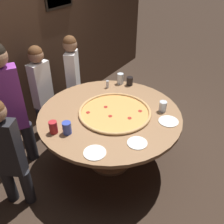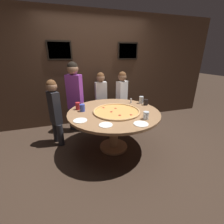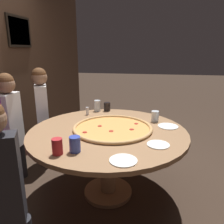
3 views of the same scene
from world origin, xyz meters
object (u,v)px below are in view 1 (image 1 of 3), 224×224
(diner_side_right, at_px, (73,75))
(drink_cup_far_left, at_px, (53,127))
(white_plate_left_side, at_px, (137,143))
(drink_cup_near_right, at_px, (130,81))
(dining_table, at_px, (110,123))
(condiment_shaker, at_px, (107,84))
(drink_cup_by_shaker, at_px, (120,79))
(white_plate_right_side, at_px, (95,153))
(drink_cup_centre_back, at_px, (67,128))
(white_plate_near_front, at_px, (168,121))
(diner_side_left, at_px, (8,102))
(diner_far_left, at_px, (41,87))
(diner_centre_back, at_px, (7,150))
(giant_pizza, at_px, (115,112))
(drink_cup_front_edge, at_px, (163,106))

(diner_side_right, bearing_deg, drink_cup_far_left, 3.98)
(white_plate_left_side, bearing_deg, drink_cup_near_right, 33.14)
(drink_cup_near_right, bearing_deg, dining_table, -168.28)
(dining_table, bearing_deg, condiment_shaker, 36.17)
(drink_cup_by_shaker, relative_size, diner_side_right, 0.11)
(white_plate_right_side, bearing_deg, drink_cup_centre_back, 78.18)
(diner_side_right, bearing_deg, drink_cup_near_right, 73.98)
(drink_cup_near_right, bearing_deg, condiment_shaker, 137.07)
(drink_cup_far_left, xyz_separation_m, drink_cup_by_shaker, (1.25, -0.01, 0.01))
(drink_cup_far_left, distance_m, white_plate_near_front, 1.19)
(dining_table, xyz_separation_m, drink_cup_centre_back, (-0.52, 0.16, 0.19))
(drink_cup_near_right, height_order, white_plate_near_front, drink_cup_near_right)
(white_plate_right_side, relative_size, white_plate_near_front, 0.98)
(diner_side_right, relative_size, diner_side_left, 0.85)
(white_plate_near_front, bearing_deg, dining_table, 108.84)
(white_plate_near_front, distance_m, diner_side_left, 1.74)
(white_plate_left_side, relative_size, diner_side_right, 0.15)
(white_plate_right_side, xyz_separation_m, diner_far_left, (0.64, 1.34, -0.01))
(drink_cup_near_right, distance_m, drink_cup_centre_back, 1.22)
(white_plate_near_front, xyz_separation_m, diner_far_left, (-0.17, 1.71, -0.01))
(drink_cup_by_shaker, bearing_deg, drink_cup_near_right, -75.84)
(drink_cup_by_shaker, relative_size, white_plate_left_side, 0.74)
(diner_centre_back, bearing_deg, drink_cup_near_right, -127.61)
(diner_side_right, distance_m, diner_side_left, 1.11)
(drink_cup_by_shaker, height_order, drink_cup_centre_back, drink_cup_by_shaker)
(giant_pizza, bearing_deg, drink_cup_front_edge, -52.71)
(drink_cup_far_left, distance_m, drink_cup_near_right, 1.29)
(white_plate_right_side, distance_m, diner_side_left, 1.18)
(drink_cup_near_right, height_order, diner_far_left, diner_far_left)
(drink_cup_near_right, xyz_separation_m, condiment_shaker, (-0.22, 0.21, -0.01))
(drink_cup_front_edge, bearing_deg, dining_table, 127.24)
(diner_far_left, bearing_deg, drink_cup_far_left, 51.18)
(drink_cup_centre_back, bearing_deg, white_plate_near_front, -46.72)
(giant_pizza, xyz_separation_m, diner_side_right, (0.49, 1.02, -0.01))
(giant_pizza, bearing_deg, drink_cup_by_shaker, 26.35)
(white_plate_right_side, distance_m, diner_side_right, 1.65)
(white_plate_near_front, bearing_deg, drink_cup_near_right, 56.80)
(diner_side_right, bearing_deg, diner_side_left, -26.35)
(drink_cup_far_left, height_order, drink_cup_centre_back, drink_cup_far_left)
(condiment_shaker, bearing_deg, diner_centre_back, 174.67)
(drink_cup_centre_back, height_order, white_plate_left_side, drink_cup_centre_back)
(diner_side_left, bearing_deg, condiment_shaker, -177.38)
(dining_table, distance_m, diner_centre_back, 1.11)
(condiment_shaker, bearing_deg, white_plate_right_side, -151.59)
(condiment_shaker, bearing_deg, white_plate_left_side, -131.90)
(diner_side_left, bearing_deg, drink_cup_front_edge, 155.37)
(white_plate_right_side, xyz_separation_m, white_plate_near_front, (0.81, -0.37, 0.00))
(drink_cup_by_shaker, relative_size, white_plate_right_side, 0.68)
(white_plate_near_front, distance_m, condiment_shaker, 1.00)
(drink_cup_near_right, xyz_separation_m, diner_far_left, (-0.66, 0.96, -0.07))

